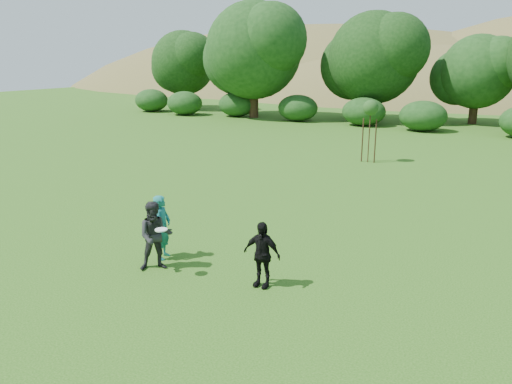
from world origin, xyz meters
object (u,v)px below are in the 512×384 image
at_px(player_teal, 162,227).
at_px(player_grey, 155,236).
at_px(sapling, 371,109).
at_px(player_black, 262,254).

xyz_separation_m(player_teal, player_grey, (0.28, -0.60, 0.02)).
bearing_deg(sapling, player_black, -83.21).
distance_m(player_teal, player_black, 2.81).
relative_size(player_teal, player_black, 1.09).
relative_size(player_grey, sapling, 0.56).
relative_size(player_teal, player_grey, 0.98).
bearing_deg(player_teal, sapling, -20.18).
xyz_separation_m(player_grey, player_black, (2.52, 0.34, -0.08)).
distance_m(player_teal, player_grey, 0.66).
xyz_separation_m(player_teal, sapling, (1.15, 13.58, 1.64)).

